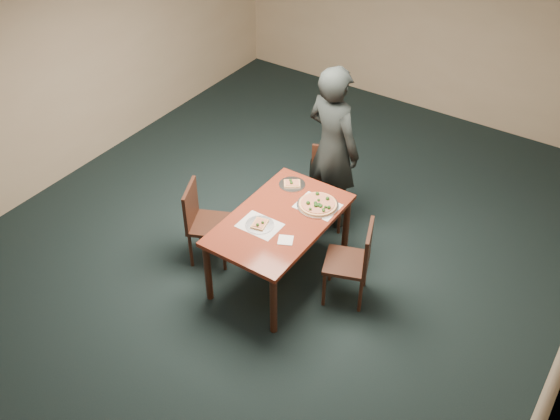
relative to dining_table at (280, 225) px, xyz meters
The scene contains 13 objects.
ground 0.73m from the dining_table, 150.47° to the left, with size 8.00×8.00×0.00m, color black.
room_shell 1.13m from the dining_table, 150.47° to the left, with size 8.00×8.00×8.00m.
dining_table is the anchor object (origin of this frame).
chair_far 1.10m from the dining_table, 93.87° to the left, with size 0.55×0.55×0.91m.
chair_left 0.87m from the dining_table, 164.79° to the right, with size 0.56×0.56×0.91m.
chair_right 0.81m from the dining_table, ahead, with size 0.54×0.54×0.91m.
diner 1.15m from the dining_table, 92.84° to the left, with size 0.70×0.46×1.92m, color black.
placemat_main 0.44m from the dining_table, 60.41° to the left, with size 0.42×0.32×0.00m, color white.
placemat_near 0.25m from the dining_table, 115.99° to the right, with size 0.40×0.30×0.00m, color white.
pizza_pan 0.44m from the dining_table, 59.95° to the left, with size 0.43×0.43×0.07m.
slice_plate_near 0.25m from the dining_table, 115.71° to the right, with size 0.28×0.28×0.06m.
slice_plate_far 0.58m from the dining_table, 110.88° to the left, with size 0.28×0.28×0.06m.
napkin 0.35m from the dining_table, 47.21° to the right, with size 0.14×0.14×0.01m, color white.
Camera 1 is at (2.92, -4.11, 4.64)m, focal length 40.00 mm.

